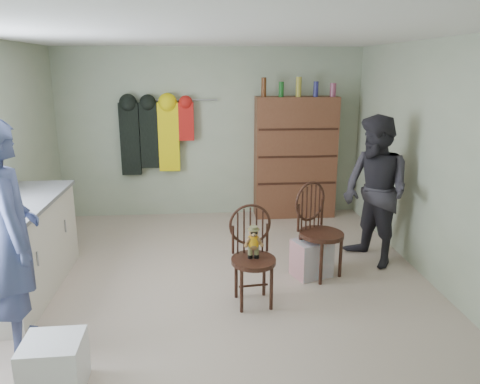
{
  "coord_description": "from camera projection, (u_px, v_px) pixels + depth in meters",
  "views": [
    {
      "loc": [
        -0.13,
        -4.51,
        2.22
      ],
      "look_at": [
        0.25,
        0.2,
        0.95
      ],
      "focal_mm": 35.0,
      "sensor_mm": 36.0,
      "label": 1
    }
  ],
  "objects": [
    {
      "name": "ground_plane",
      "position": [
        218.0,
        284.0,
        4.92
      ],
      "size": [
        5.0,
        5.0,
        0.0
      ],
      "primitive_type": "plane",
      "color": "#C1AE9C",
      "rests_on": "ground"
    },
    {
      "name": "room_walls",
      "position": [
        214.0,
        128.0,
        5.03
      ],
      "size": [
        5.0,
        5.0,
        5.0
      ],
      "color": "#ABB497",
      "rests_on": "ground"
    },
    {
      "name": "counter",
      "position": [
        22.0,
        248.0,
        4.65
      ],
      "size": [
        0.64,
        1.86,
        0.94
      ],
      "color": "silver",
      "rests_on": "ground"
    },
    {
      "name": "plastic_tub",
      "position": [
        54.0,
        365.0,
        3.28
      ],
      "size": [
        0.42,
        0.4,
        0.39
      ],
      "primitive_type": "cube",
      "rotation": [
        0.0,
        0.0,
        0.03
      ],
      "color": "white",
      "rests_on": "ground"
    },
    {
      "name": "chair_front",
      "position": [
        252.0,
        250.0,
        4.44
      ],
      "size": [
        0.47,
        0.47,
        0.96
      ],
      "rotation": [
        0.0,
        0.0,
        0.1
      ],
      "color": "#3C1F15",
      "rests_on": "ground"
    },
    {
      "name": "chair_far",
      "position": [
        317.0,
        226.0,
        5.04
      ],
      "size": [
        0.63,
        0.63,
        1.03
      ],
      "rotation": [
        0.0,
        0.0,
        0.57
      ],
      "color": "#3C1F15",
      "rests_on": "ground"
    },
    {
      "name": "striped_bag",
      "position": [
        311.0,
        258.0,
        5.08
      ],
      "size": [
        0.47,
        0.42,
        0.41
      ],
      "primitive_type": "cube",
      "rotation": [
        0.0,
        0.0,
        0.36
      ],
      "color": "#E57372",
      "rests_on": "ground"
    },
    {
      "name": "person_left",
      "position": [
        10.0,
        238.0,
        3.64
      ],
      "size": [
        0.71,
        0.81,
        1.86
      ],
      "primitive_type": "imported",
      "rotation": [
        0.0,
        0.0,
        2.06
      ],
      "color": "#424C79",
      "rests_on": "ground"
    },
    {
      "name": "person_right",
      "position": [
        375.0,
        192.0,
        5.26
      ],
      "size": [
        0.92,
        1.02,
        1.71
      ],
      "primitive_type": "imported",
      "rotation": [
        0.0,
        0.0,
        -1.18
      ],
      "color": "#2D2B33",
      "rests_on": "ground"
    },
    {
      "name": "dresser",
      "position": [
        295.0,
        157.0,
        7.0
      ],
      "size": [
        1.2,
        0.39,
        2.08
      ],
      "color": "brown",
      "rests_on": "ground"
    },
    {
      "name": "coat_rack",
      "position": [
        154.0,
        135.0,
        6.83
      ],
      "size": [
        1.42,
        0.12,
        1.09
      ],
      "color": "#99999E",
      "rests_on": "ground"
    }
  ]
}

